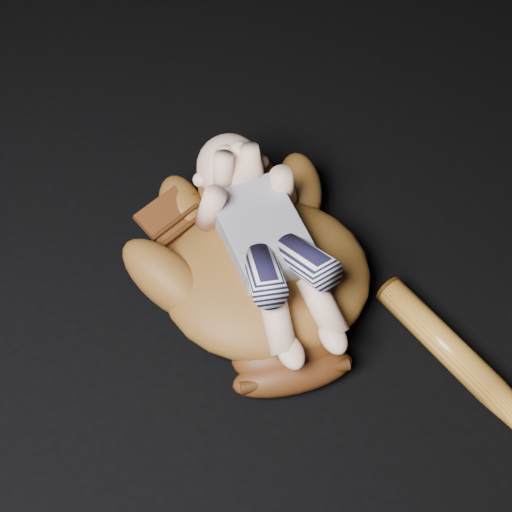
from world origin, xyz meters
TOP-DOWN VIEW (x-y plane):
  - baseball_glove at (-0.06, 0.19)m, footprint 0.47×0.52m
  - newborn_baby at (-0.06, 0.19)m, footprint 0.20×0.41m
  - baseball_bat at (0.17, -0.14)m, footprint 0.16×0.50m

SIDE VIEW (x-z plane):
  - baseball_bat at x=0.17m, z-range 0.00..0.05m
  - baseball_glove at x=-0.06m, z-range 0.00..0.14m
  - newborn_baby at x=-0.06m, z-range 0.05..0.22m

